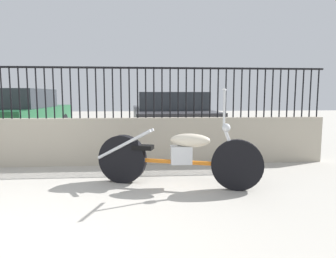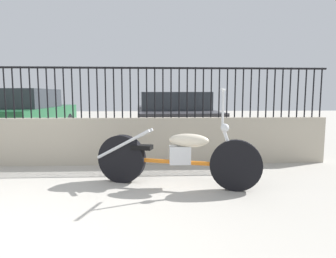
# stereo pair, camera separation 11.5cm
# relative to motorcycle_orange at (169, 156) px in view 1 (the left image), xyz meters

# --- Properties ---
(low_wall) EXTENTS (9.11, 0.18, 0.83)m
(low_wall) POSITION_rel_motorcycle_orange_xyz_m (-1.65, 1.30, 0.01)
(low_wall) COLOR #B2A893
(low_wall) RESTS_ON ground_plane
(fence_railing) EXTENTS (9.11, 0.04, 0.88)m
(fence_railing) POSITION_rel_motorcycle_orange_xyz_m (-1.65, 1.30, 0.98)
(fence_railing) COLOR black
(fence_railing) RESTS_ON low_wall
(motorcycle_orange) EXTENTS (2.18, 0.86, 1.32)m
(motorcycle_orange) POSITION_rel_motorcycle_orange_xyz_m (0.00, 0.00, 0.00)
(motorcycle_orange) COLOR black
(motorcycle_orange) RESTS_ON ground_plane
(car_green) EXTENTS (1.88, 4.15, 1.38)m
(car_green) POSITION_rel_motorcycle_orange_xyz_m (-3.71, 4.16, 0.29)
(car_green) COLOR black
(car_green) RESTS_ON ground_plane
(car_dark_grey) EXTENTS (1.98, 4.49, 1.29)m
(car_dark_grey) POSITION_rel_motorcycle_orange_xyz_m (0.29, 3.81, 0.26)
(car_dark_grey) COLOR black
(car_dark_grey) RESTS_ON ground_plane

